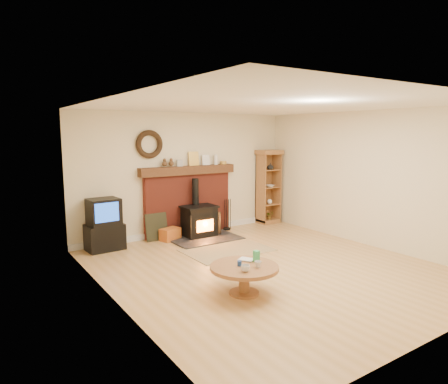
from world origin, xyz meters
TOP-DOWN VIEW (x-y plane):
  - ground at (0.00, 0.00)m, footprint 5.50×5.50m
  - room_shell at (-0.02, 0.09)m, footprint 5.02×5.52m
  - chimney_breast at (0.00, 2.67)m, footprint 2.20×0.22m
  - wood_stove at (0.06, 2.27)m, footprint 1.40×1.00m
  - area_rug at (-0.01, 1.16)m, footprint 1.59×1.10m
  - tv_unit at (-1.89, 2.47)m, footprint 0.69×0.51m
  - curio_cabinet at (2.13, 2.55)m, footprint 0.57×0.41m
  - firelog_box at (-0.57, 2.40)m, footprint 0.46×0.36m
  - leaning_painting at (-0.80, 2.55)m, footprint 0.47×0.12m
  - fire_tools at (0.90, 2.50)m, footprint 0.19×0.16m
  - coffee_table at (-0.96, -0.66)m, footprint 0.93×0.93m

SIDE VIEW (x-z plane):
  - ground at x=0.00m, z-range 0.00..0.00m
  - area_rug at x=-0.01m, z-range 0.00..0.01m
  - firelog_box at x=-0.57m, z-range 0.00..0.25m
  - fire_tools at x=0.90m, z-range -0.19..0.51m
  - leaning_painting at x=-0.80m, z-range 0.00..0.56m
  - wood_stove at x=0.06m, z-range -0.29..0.93m
  - coffee_table at x=-0.96m, z-range 0.05..0.60m
  - tv_unit at x=-1.89m, z-range -0.02..0.95m
  - chimney_breast at x=0.00m, z-range -0.09..1.69m
  - curio_cabinet at x=2.13m, z-range 0.00..1.78m
  - room_shell at x=-0.02m, z-range 0.41..3.02m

